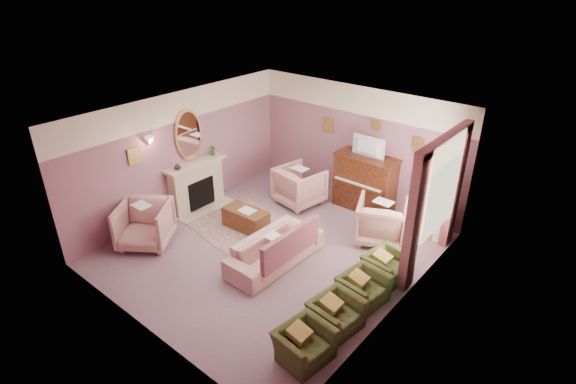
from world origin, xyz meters
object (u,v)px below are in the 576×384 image
Objects in this scene: coffee_table at (246,219)px; sofa at (275,245)px; piano at (365,183)px; olive_chair_b at (336,310)px; floral_armchair_left at (299,184)px; floral_armchair_right at (382,219)px; olive_chair_a at (304,340)px; olive_chair_c at (363,284)px; side_table at (439,222)px; floral_armchair_front at (144,223)px; olive_chair_d at (387,263)px; television at (367,146)px.

sofa is (1.36, -0.58, 0.20)m from coffee_table.
olive_chair_b is at bearing -64.93° from piano.
olive_chair_b is at bearing -43.70° from floral_armchair_left.
floral_armchair_right is 3.61m from olive_chair_a.
floral_armchair_left reaches higher than olive_chair_b.
side_table reaches higher than olive_chair_c.
floral_armchair_front is (-2.49, -1.20, 0.09)m from sofa.
piano is 2.72m from olive_chair_d.
television is at bearing 130.66° from olive_chair_d.
television is 1.86m from floral_armchair_left.
olive_chair_c is at bearing -58.57° from television.
floral_armchair_right is 1.47× the size of side_table.
sofa reaches higher than olive_chair_b.
floral_armchair_front reaches higher than olive_chair_c.
floral_armchair_front is at bearing -173.26° from olive_chair_b.
floral_armchair_front reaches higher than olive_chair_d.
floral_armchair_left is at bearing 117.72° from sofa.
piano is 1.36× the size of floral_armchair_left.
coffee_table is 3.27m from olive_chair_d.
olive_chair_a and olive_chair_d have the same top height.
television reaches higher than olive_chair_b.
television is 0.38× the size of sofa.
floral_armchair_front is (-3.66, -3.23, 0.00)m from floral_armchair_right.
olive_chair_d is (1.74, -2.02, -1.26)m from television.
olive_chair_a is 1.13× the size of side_table.
piano reaches higher than olive_chair_a.
floral_armchair_right is (2.35, -0.22, 0.00)m from floral_armchair_left.
piano reaches higher than floral_armchair_right.
floral_armchair_front is at bearing -110.90° from floral_armchair_left.
side_table is at bearing 34.65° from coffee_table.
olive_chair_a reaches higher than coffee_table.
coffee_table is at bearing 172.21° from olive_chair_c.
piano is 2.91m from coffee_table.
television is 3.20m from sofa.
floral_armchair_front is 1.30× the size of olive_chair_b.
floral_armchair_right reaches higher than side_table.
floral_armchair_left reaches higher than coffee_table.
side_table is at bearing 85.55° from olive_chair_d.
coffee_table is at bearing -145.35° from side_table.
sofa is at bearing 160.00° from olive_chair_b.
floral_armchair_front is 4.41m from olive_chair_b.
floral_armchair_front is 4.39m from olive_chair_a.
floral_armchair_left is (-1.18, 2.24, 0.09)m from sofa.
sofa is at bearing -119.93° from floral_armchair_right.
olive_chair_c is (0.00, 0.82, 0.00)m from olive_chair_b.
floral_armchair_front is 4.89m from olive_chair_d.
floral_armchair_right is 1.30m from olive_chair_d.
piano is 1.76× the size of olive_chair_a.
sofa reaches higher than side_table.
piano is 2.00× the size of side_table.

